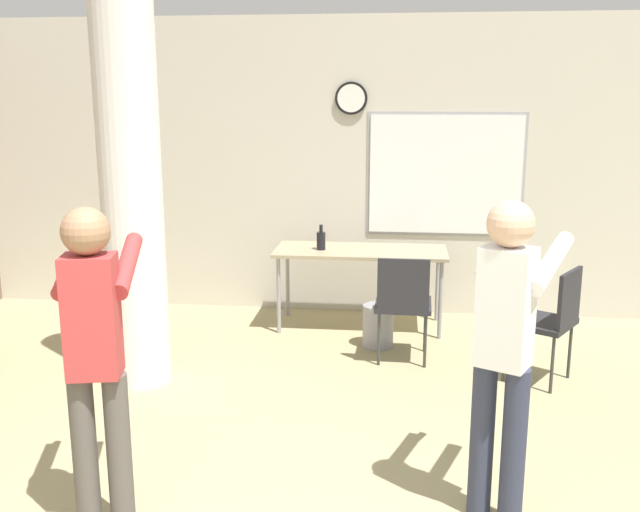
# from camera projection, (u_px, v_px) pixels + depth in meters

# --- Properties ---
(wall_back) EXTENTS (8.00, 0.15, 2.80)m
(wall_back) POSITION_uv_depth(u_px,v_px,m) (332.00, 168.00, 6.82)
(wall_back) COLOR beige
(wall_back) RESTS_ON ground_plane
(support_pillar) EXTENTS (0.44, 0.44, 2.80)m
(support_pillar) POSITION_uv_depth(u_px,v_px,m) (131.00, 194.00, 5.03)
(support_pillar) COLOR white
(support_pillar) RESTS_ON ground_plane
(folding_table) EXTENTS (1.54, 0.64, 0.72)m
(folding_table) POSITION_uv_depth(u_px,v_px,m) (361.00, 255.00, 6.41)
(folding_table) COLOR tan
(folding_table) RESTS_ON ground_plane
(bottle_on_table) EXTENTS (0.08, 0.08, 0.23)m
(bottle_on_table) POSITION_uv_depth(u_px,v_px,m) (321.00, 240.00, 6.37)
(bottle_on_table) COLOR black
(bottle_on_table) RESTS_ON folding_table
(waste_bin) EXTENTS (0.26, 0.26, 0.36)m
(waste_bin) POSITION_uv_depth(u_px,v_px,m) (378.00, 326.00, 6.00)
(waste_bin) COLOR gray
(waste_bin) RESTS_ON ground_plane
(chair_table_right) EXTENTS (0.45, 0.45, 0.87)m
(chair_table_right) POSITION_uv_depth(u_px,v_px,m) (403.00, 300.00, 5.59)
(chair_table_right) COLOR #232328
(chair_table_right) RESTS_ON ground_plane
(chair_mid_room) EXTENTS (0.61, 0.61, 0.87)m
(chair_mid_room) POSITION_uv_depth(u_px,v_px,m) (550.00, 316.00, 5.18)
(chair_mid_room) COLOR #232328
(chair_mid_room) RESTS_ON ground_plane
(person_playing_side) EXTENTS (0.54, 0.67, 1.62)m
(person_playing_side) POSITION_uv_depth(u_px,v_px,m) (506.00, 337.00, 3.40)
(person_playing_side) COLOR #2D3347
(person_playing_side) RESTS_ON ground_plane
(person_playing_front) EXTENTS (0.44, 0.62, 1.60)m
(person_playing_front) POSITION_uv_depth(u_px,v_px,m) (95.00, 346.00, 3.31)
(person_playing_front) COLOR #514C47
(person_playing_front) RESTS_ON ground_plane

